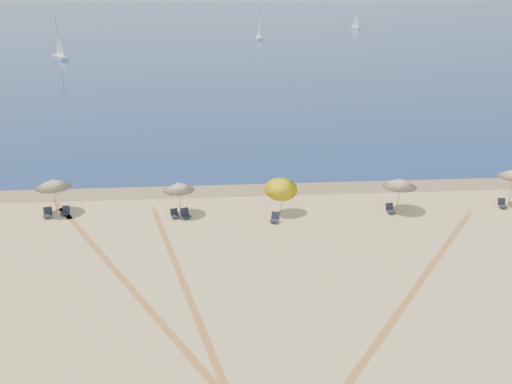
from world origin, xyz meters
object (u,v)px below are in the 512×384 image
at_px(umbrella_1, 53,183).
at_px(umbrella_2, 179,186).
at_px(chair_3, 66,211).
at_px(sailboat_1, 356,22).
at_px(chair_5, 185,214).
at_px(umbrella_4, 400,183).
at_px(sailboat_2, 59,46).
at_px(chair_4, 175,214).
at_px(chair_7, 390,209).
at_px(chair_2, 48,213).
at_px(umbrella_3, 281,186).
at_px(sailboat_0, 259,29).
at_px(chair_6, 275,218).
at_px(chair_8, 502,204).

height_order(umbrella_1, umbrella_2, umbrella_1).
bearing_deg(chair_3, umbrella_1, 150.05).
bearing_deg(sailboat_1, chair_5, -130.10).
bearing_deg(umbrella_4, sailboat_1, 77.14).
distance_m(sailboat_1, sailboat_2, 102.70).
relative_size(chair_4, chair_5, 0.90).
relative_size(umbrella_1, chair_7, 3.36).
bearing_deg(sailboat_1, chair_2, -133.22).
relative_size(umbrella_3, sailboat_0, 0.31).
distance_m(chair_4, sailboat_0, 117.32).
bearing_deg(chair_5, sailboat_0, 60.28).
xyz_separation_m(umbrella_3, chair_4, (-6.90, -0.28, -1.61)).
relative_size(chair_2, chair_5, 0.91).
height_order(umbrella_2, sailboat_2, sailboat_2).
bearing_deg(chair_4, sailboat_2, 88.98).
height_order(umbrella_2, chair_6, umbrella_2).
distance_m(chair_3, sailboat_0, 117.47).
bearing_deg(sailboat_0, chair_6, -95.11).
relative_size(umbrella_4, chair_7, 3.22).
relative_size(chair_2, chair_3, 1.10).
bearing_deg(sailboat_0, chair_8, -87.55).
distance_m(chair_4, sailboat_2, 84.73).
bearing_deg(chair_5, chair_4, 149.92).
relative_size(chair_6, sailboat_2, 0.10).
bearing_deg(umbrella_4, umbrella_2, 178.45).
height_order(chair_3, chair_6, chair_6).
bearing_deg(sailboat_1, chair_3, -132.91).
bearing_deg(chair_2, umbrella_3, -11.13).
distance_m(umbrella_1, chair_5, 8.85).
xyz_separation_m(umbrella_3, chair_6, (-0.55, -1.45, -1.59)).
relative_size(chair_2, sailboat_1, 0.11).
height_order(sailboat_1, sailboat_2, sailboat_2).
bearing_deg(umbrella_3, umbrella_2, 176.42).
height_order(chair_2, chair_5, chair_2).
distance_m(chair_8, sailboat_1, 151.40).
height_order(umbrella_1, chair_7, umbrella_1).
bearing_deg(chair_2, chair_6, -16.86).
bearing_deg(umbrella_2, chair_8, -1.69).
distance_m(chair_2, chair_8, 29.96).
relative_size(umbrella_4, sailboat_1, 0.35).
height_order(umbrella_4, chair_8, umbrella_4).
height_order(chair_4, chair_7, chair_7).
relative_size(umbrella_4, sailboat_2, 0.27).
relative_size(umbrella_3, chair_7, 3.74).
xyz_separation_m(chair_3, chair_5, (7.80, -1.05, 0.02)).
bearing_deg(umbrella_2, chair_3, 177.91).
relative_size(chair_2, chair_4, 1.02).
bearing_deg(chair_7, chair_8, -7.21).
xyz_separation_m(umbrella_3, sailboat_2, (-34.36, 79.85, 0.59)).
bearing_deg(umbrella_2, chair_2, -179.81).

